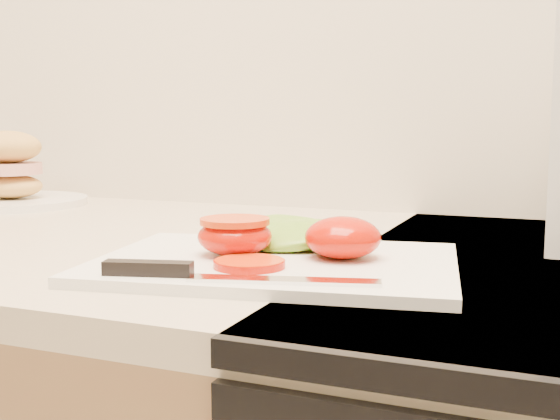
% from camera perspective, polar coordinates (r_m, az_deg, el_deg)
% --- Properties ---
extents(cutting_board, '(0.37, 0.29, 0.01)m').
position_cam_1_polar(cutting_board, '(0.66, -0.33, -4.39)').
color(cutting_board, white).
rests_on(cutting_board, counter).
extents(tomato_half_dome, '(0.07, 0.07, 0.04)m').
position_cam_1_polar(tomato_half_dome, '(0.66, 5.12, -2.24)').
color(tomato_half_dome, red).
rests_on(tomato_half_dome, cutting_board).
extents(tomato_half_cut, '(0.07, 0.07, 0.04)m').
position_cam_1_polar(tomato_half_cut, '(0.68, -3.69, -2.01)').
color(tomato_half_cut, red).
rests_on(tomato_half_cut, cutting_board).
extents(tomato_slice_0, '(0.06, 0.06, 0.01)m').
position_cam_1_polar(tomato_slice_0, '(0.62, -2.51, -4.36)').
color(tomato_slice_0, '#D95311').
rests_on(tomato_slice_0, cutting_board).
extents(lettuce_leaf_0, '(0.15, 0.13, 0.02)m').
position_cam_1_polar(lettuce_leaf_0, '(0.73, -0.16, -1.92)').
color(lettuce_leaf_0, '#8ABE32').
rests_on(lettuce_leaf_0, cutting_board).
extents(lettuce_leaf_1, '(0.13, 0.13, 0.02)m').
position_cam_1_polar(lettuce_leaf_1, '(0.73, 3.12, -2.07)').
color(lettuce_leaf_1, '#8ABE32').
rests_on(lettuce_leaf_1, cutting_board).
extents(knife, '(0.23, 0.07, 0.01)m').
position_cam_1_polar(knife, '(0.58, -6.54, -5.10)').
color(knife, silver).
rests_on(knife, cutting_board).
extents(sandwich_plate, '(0.25, 0.25, 0.12)m').
position_cam_1_polar(sandwich_plate, '(1.24, -21.21, 2.40)').
color(sandwich_plate, white).
rests_on(sandwich_plate, counter).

